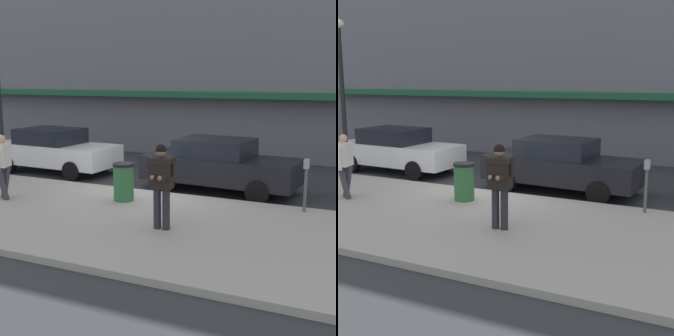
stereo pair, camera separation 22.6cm
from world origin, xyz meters
TOP-DOWN VIEW (x-y plane):
  - ground_plane at (0.00, 0.00)m, footprint 80.00×80.00m
  - sidewalk at (1.00, -2.85)m, footprint 32.00×5.30m
  - curb_paint_line at (1.00, 0.05)m, footprint 28.00×0.12m
  - storefront_facade at (1.00, 8.49)m, footprint 28.00×4.70m
  - parked_sedan_near at (-4.45, 1.32)m, footprint 4.58×2.08m
  - parked_sedan_mid at (1.70, 1.08)m, footprint 4.61×2.15m
  - man_texting_on_phone at (1.86, -3.18)m, footprint 0.65×0.60m
  - pedestrian_in_light_coat at (-2.96, -2.64)m, footprint 0.40×0.58m
  - street_lamp_post at (-4.89, -0.65)m, footprint 0.36×0.36m
  - parking_meter at (4.39, -0.60)m, footprint 0.12×0.18m
  - trash_bin at (-0.04, -1.46)m, footprint 0.55×0.55m

SIDE VIEW (x-z plane):
  - ground_plane at x=0.00m, z-range 0.00..0.00m
  - curb_paint_line at x=1.00m, z-range 0.00..0.01m
  - sidewalk at x=1.00m, z-range 0.00..0.14m
  - trash_bin at x=-0.04m, z-range 0.14..1.12m
  - parked_sedan_near at x=-4.45m, z-range 0.02..1.56m
  - parked_sedan_mid at x=1.70m, z-range 0.02..1.56m
  - parking_meter at x=4.39m, z-range 0.33..1.60m
  - pedestrian_in_light_coat at x=-2.96m, z-range 0.26..1.96m
  - man_texting_on_phone at x=1.86m, z-range 0.35..2.15m
  - street_lamp_post at x=-4.89m, z-range 0.70..5.58m
  - storefront_facade at x=1.00m, z-range -0.01..12.17m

